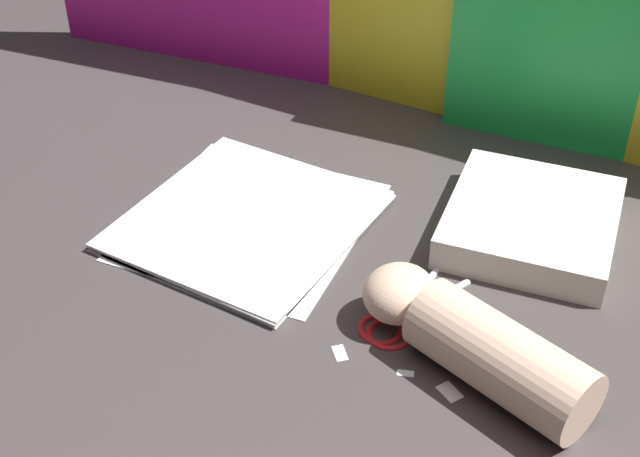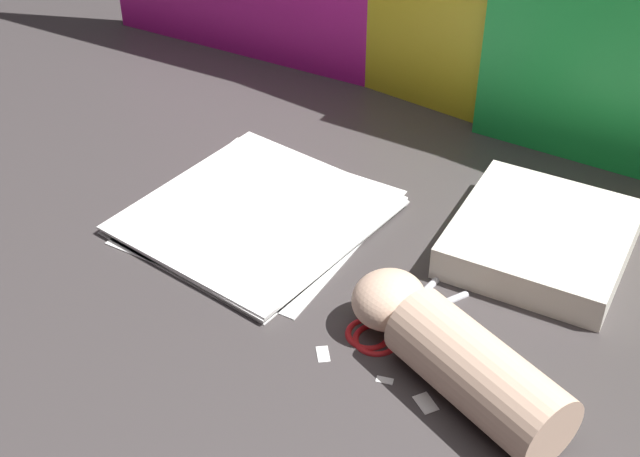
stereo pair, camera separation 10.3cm
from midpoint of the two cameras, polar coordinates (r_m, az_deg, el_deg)
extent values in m
plane|color=#3D3838|center=(1.06, -2.18, -3.04)|extent=(6.00, 6.00, 0.00)
cube|color=white|center=(1.15, -7.33, 0.24)|extent=(0.29, 0.30, 0.00)
cube|color=white|center=(1.15, -6.97, 0.51)|extent=(0.30, 0.31, 0.00)
cube|color=white|center=(1.14, -7.26, 0.44)|extent=(0.29, 0.31, 0.00)
cube|color=white|center=(1.14, -7.35, 0.58)|extent=(0.29, 0.30, 0.00)
cube|color=silver|center=(1.13, 10.84, 0.31)|extent=(0.23, 0.24, 0.04)
sphere|color=silver|center=(1.00, 2.28, -5.71)|extent=(0.01, 0.01, 0.01)
cylinder|color=silver|center=(1.04, 3.65, -4.00)|extent=(0.01, 0.11, 0.01)
torus|color=red|center=(0.98, 1.45, -6.74)|extent=(0.05, 0.05, 0.01)
cylinder|color=silver|center=(1.03, 4.57, -4.50)|extent=(0.05, 0.10, 0.01)
torus|color=red|center=(0.99, 0.91, -6.42)|extent=(0.07, 0.07, 0.01)
cylinder|color=beige|center=(0.91, 8.32, -8.38)|extent=(0.21, 0.14, 0.08)
ellipsoid|color=beige|center=(0.98, 2.08, -4.29)|extent=(0.10, 0.10, 0.06)
cube|color=white|center=(0.96, -1.81, -8.10)|extent=(0.03, 0.03, 0.00)
cube|color=white|center=(0.93, 5.12, -10.51)|extent=(0.03, 0.03, 0.00)
cube|color=white|center=(0.94, 2.34, -9.37)|extent=(0.02, 0.01, 0.00)
camera|label=1|loc=(0.05, -92.86, -2.17)|focal=50.00mm
camera|label=2|loc=(0.05, 87.14, 2.17)|focal=50.00mm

